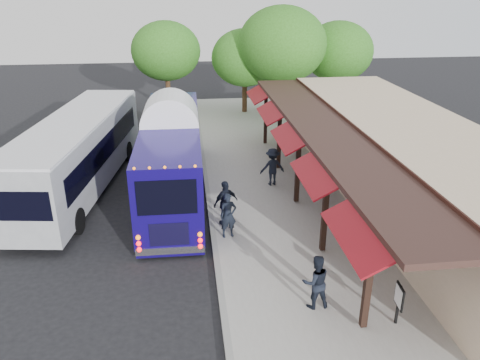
{
  "coord_description": "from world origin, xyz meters",
  "views": [
    {
      "loc": [
        -0.78,
        -13.79,
        8.89
      ],
      "look_at": [
        1.21,
        2.89,
        1.8
      ],
      "focal_mm": 35.0,
      "sensor_mm": 36.0,
      "label": 1
    }
  ],
  "objects_px": {
    "ped_b": "(316,282)",
    "ped_c": "(226,203)",
    "city_bus": "(78,151)",
    "sign_board": "(399,298)",
    "ped_a": "(228,215)",
    "ped_d": "(272,167)",
    "coach_bus": "(172,153)"
  },
  "relations": [
    {
      "from": "ped_b",
      "to": "ped_d",
      "type": "relative_size",
      "value": 0.94
    },
    {
      "from": "ped_c",
      "to": "sign_board",
      "type": "bearing_deg",
      "value": 95.91
    },
    {
      "from": "ped_a",
      "to": "ped_d",
      "type": "xyz_separation_m",
      "value": [
        2.5,
        4.6,
        0.03
      ]
    },
    {
      "from": "ped_d",
      "to": "sign_board",
      "type": "distance_m",
      "value": 10.13
    },
    {
      "from": "coach_bus",
      "to": "ped_d",
      "type": "height_order",
      "value": "coach_bus"
    },
    {
      "from": "coach_bus",
      "to": "ped_a",
      "type": "height_order",
      "value": "coach_bus"
    },
    {
      "from": "ped_c",
      "to": "coach_bus",
      "type": "bearing_deg",
      "value": -86.89
    },
    {
      "from": "ped_c",
      "to": "ped_d",
      "type": "distance_m",
      "value": 4.41
    },
    {
      "from": "coach_bus",
      "to": "city_bus",
      "type": "relative_size",
      "value": 0.91
    },
    {
      "from": "city_bus",
      "to": "ped_b",
      "type": "bearing_deg",
      "value": -42.22
    },
    {
      "from": "ped_a",
      "to": "sign_board",
      "type": "bearing_deg",
      "value": -63.11
    },
    {
      "from": "city_bus",
      "to": "ped_a",
      "type": "height_order",
      "value": "city_bus"
    },
    {
      "from": "ped_d",
      "to": "city_bus",
      "type": "bearing_deg",
      "value": -13.36
    },
    {
      "from": "coach_bus",
      "to": "city_bus",
      "type": "bearing_deg",
      "value": 165.59
    },
    {
      "from": "coach_bus",
      "to": "ped_c",
      "type": "distance_m",
      "value": 4.15
    },
    {
      "from": "city_bus",
      "to": "ped_b",
      "type": "height_order",
      "value": "city_bus"
    },
    {
      "from": "ped_b",
      "to": "sign_board",
      "type": "bearing_deg",
      "value": 149.74
    },
    {
      "from": "ped_a",
      "to": "ped_b",
      "type": "distance_m",
      "value": 4.87
    },
    {
      "from": "ped_b",
      "to": "ped_c",
      "type": "distance_m",
      "value": 5.75
    },
    {
      "from": "ped_c",
      "to": "sign_board",
      "type": "distance_m",
      "value": 7.6
    },
    {
      "from": "ped_d",
      "to": "sign_board",
      "type": "bearing_deg",
      "value": 92.66
    },
    {
      "from": "ped_c",
      "to": "ped_d",
      "type": "xyz_separation_m",
      "value": [
        2.5,
        3.63,
        -0.02
      ]
    },
    {
      "from": "city_bus",
      "to": "ped_b",
      "type": "relative_size",
      "value": 7.54
    },
    {
      "from": "ped_c",
      "to": "city_bus",
      "type": "bearing_deg",
      "value": -63.59
    },
    {
      "from": "sign_board",
      "to": "ped_a",
      "type": "bearing_deg",
      "value": 132.48
    },
    {
      "from": "ped_b",
      "to": "sign_board",
      "type": "xyz_separation_m",
      "value": [
        2.06,
        -1.0,
        -0.01
      ]
    },
    {
      "from": "sign_board",
      "to": "ped_c",
      "type": "bearing_deg",
      "value": 128.02
    },
    {
      "from": "ped_a",
      "to": "ped_c",
      "type": "relative_size",
      "value": 0.95
    },
    {
      "from": "coach_bus",
      "to": "ped_a",
      "type": "bearing_deg",
      "value": -64.59
    },
    {
      "from": "city_bus",
      "to": "ped_d",
      "type": "bearing_deg",
      "value": 1.06
    },
    {
      "from": "ped_a",
      "to": "ped_d",
      "type": "height_order",
      "value": "ped_d"
    },
    {
      "from": "city_bus",
      "to": "ped_c",
      "type": "height_order",
      "value": "city_bus"
    }
  ]
}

